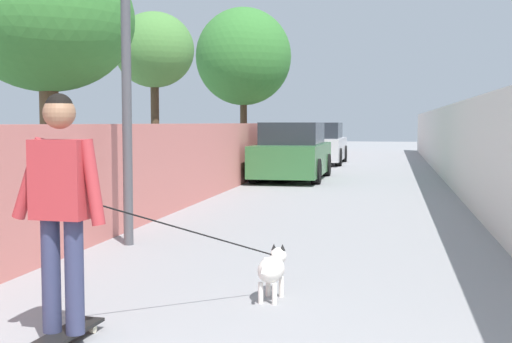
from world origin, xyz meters
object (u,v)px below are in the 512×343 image
object	(u,v)px
tree_left_mid	(47,21)
tree_left_near	(154,51)
person_skateboarder	(61,194)
car_far	(320,145)
car_near	(293,153)
skateboard	(64,335)
dog	(271,268)
lamp_post	(126,27)
tree_left_far	(243,57)

from	to	relation	value
tree_left_mid	tree_left_near	bearing A→B (deg)	3.60
person_skateboarder	car_far	bearing A→B (deg)	1.16
car_near	tree_left_mid	bearing A→B (deg)	165.02
skateboard	dog	world-z (taller)	dog
car_far	lamp_post	bearing A→B (deg)	178.01
tree_left_far	tree_left_near	bearing A→B (deg)	172.85
skateboard	lamp_post	bearing A→B (deg)	15.54
dog	car_near	xyz separation A→B (m)	(12.35, 1.62, 0.44)
lamp_post	skateboard	size ratio (longest dim) A/B	4.81
car_far	skateboard	bearing A→B (deg)	-178.84
car_near	lamp_post	bearing A→B (deg)	176.61
skateboard	dog	distance (m)	1.90
tree_left_far	person_skateboarder	bearing A→B (deg)	-171.79
tree_left_near	person_skateboarder	size ratio (longest dim) A/B	2.46
tree_left_mid	skateboard	bearing A→B (deg)	-150.85
tree_left_near	tree_left_mid	xyz separation A→B (m)	(-5.50, -0.35, -0.13)
lamp_post	person_skateboarder	size ratio (longest dim) A/B	2.37
tree_left_far	lamp_post	size ratio (longest dim) A/B	1.31
tree_left_far	dog	size ratio (longest dim) A/B	2.88
tree_left_mid	car_far	distance (m)	16.29
lamp_post	tree_left_near	bearing A→B (deg)	17.19
dog	car_near	bearing A→B (deg)	7.48
lamp_post	car_near	xyz separation A→B (m)	(10.12, -0.60, -1.99)
skateboard	person_skateboarder	size ratio (longest dim) A/B	0.49
tree_left_far	person_skateboarder	world-z (taller)	tree_left_far
skateboard	person_skateboarder	bearing A→B (deg)	-90.00
dog	tree_left_near	bearing A→B (deg)	25.61
skateboard	person_skateboarder	xyz separation A→B (m)	(0.00, -0.00, 0.98)
tree_left_mid	tree_left_far	bearing A→B (deg)	-2.02
skateboard	car_far	distance (m)	20.97
tree_left_far	lamp_post	world-z (taller)	tree_left_far
tree_left_mid	lamp_post	xyz separation A→B (m)	(-1.31, -1.76, -0.32)
tree_left_mid	tree_left_far	world-z (taller)	tree_left_far
tree_left_mid	lamp_post	distance (m)	2.21
skateboard	car_near	world-z (taller)	car_near
tree_left_mid	car_far	world-z (taller)	tree_left_mid
lamp_post	person_skateboarder	xyz separation A→B (m)	(-3.69, -1.03, -1.66)
skateboard	dog	bearing A→B (deg)	-39.24
person_skateboarder	tree_left_far	bearing A→B (deg)	8.21
tree_left_mid	person_skateboarder	world-z (taller)	tree_left_mid
lamp_post	skateboard	bearing A→B (deg)	-164.46
tree_left_far	skateboard	bearing A→B (deg)	-171.79
tree_left_near	tree_left_far	world-z (taller)	tree_left_far
tree_left_mid	tree_left_far	size ratio (longest dim) A/B	0.80
lamp_post	dog	size ratio (longest dim) A/B	2.20
lamp_post	car_far	world-z (taller)	lamp_post
skateboard	car_far	bearing A→B (deg)	1.16
tree_left_near	car_far	distance (m)	11.07
skateboard	tree_left_far	bearing A→B (deg)	8.21
lamp_post	skateboard	world-z (taller)	lamp_post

